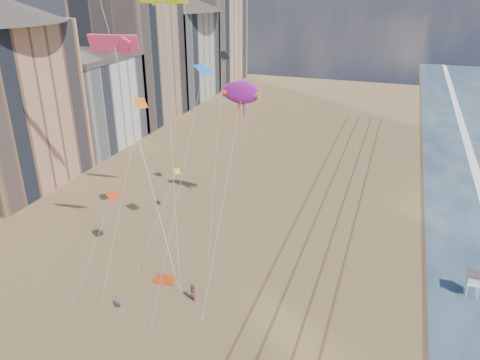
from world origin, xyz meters
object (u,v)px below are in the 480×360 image
(lifeguard_stand, at_px, (474,279))
(grounded_kite, at_px, (165,280))
(show_kite, at_px, (241,93))
(kite_flyer_b, at_px, (192,293))
(kite_flyer_a, at_px, (118,302))

(lifeguard_stand, xyz_separation_m, grounded_kite, (-30.54, -7.86, -2.01))
(show_kite, xyz_separation_m, kite_flyer_b, (0.82, -17.24, -16.23))
(grounded_kite, relative_size, kite_flyer_b, 1.15)
(grounded_kite, bearing_deg, kite_flyer_b, -28.69)
(grounded_kite, xyz_separation_m, show_kite, (3.43, 15.12, 17.05))
(kite_flyer_a, bearing_deg, grounded_kite, 30.45)
(lifeguard_stand, relative_size, kite_flyer_b, 1.46)
(lifeguard_stand, bearing_deg, kite_flyer_a, -157.76)
(lifeguard_stand, height_order, kite_flyer_a, lifeguard_stand)
(show_kite, bearing_deg, grounded_kite, -102.77)
(kite_flyer_a, bearing_deg, lifeguard_stand, -16.14)
(lifeguard_stand, distance_m, grounded_kite, 31.60)
(lifeguard_stand, distance_m, show_kite, 31.84)
(lifeguard_stand, xyz_separation_m, kite_flyer_a, (-32.67, -13.36, -1.40))
(grounded_kite, height_order, kite_flyer_b, kite_flyer_b)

